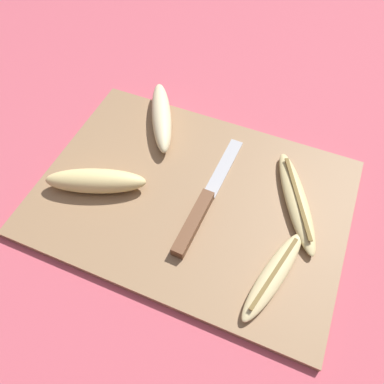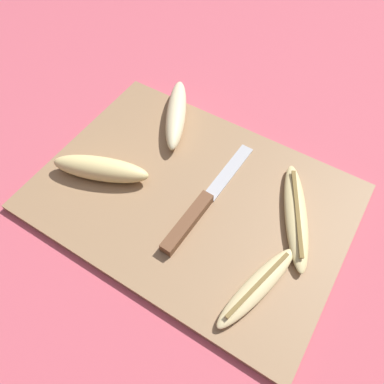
{
  "view_description": "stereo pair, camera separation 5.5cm",
  "coord_description": "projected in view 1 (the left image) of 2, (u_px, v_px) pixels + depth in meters",
  "views": [
    {
      "loc": [
        0.13,
        -0.32,
        0.53
      ],
      "look_at": [
        0.0,
        0.0,
        0.02
      ],
      "focal_mm": 35.0,
      "sensor_mm": 36.0,
      "label": 1
    },
    {
      "loc": [
        0.18,
        -0.29,
        0.53
      ],
      "look_at": [
        0.0,
        0.0,
        0.02
      ],
      "focal_mm": 35.0,
      "sensor_mm": 36.0,
      "label": 2
    }
  ],
  "objects": [
    {
      "name": "banana_cream_curved",
      "position": [
        161.0,
        116.0,
        0.7
      ],
      "size": [
        0.12,
        0.17,
        0.04
      ],
      "rotation": [
        0.0,
        0.0,
        3.64
      ],
      "color": "beige",
      "rests_on": "cutting_board"
    },
    {
      "name": "banana_spotted_left",
      "position": [
        296.0,
        200.0,
        0.6
      ],
      "size": [
        0.12,
        0.19,
        0.02
      ],
      "rotation": [
        0.0,
        0.0,
        3.62
      ],
      "color": "#DBC684",
      "rests_on": "cutting_board"
    },
    {
      "name": "cutting_board",
      "position": [
        192.0,
        197.0,
        0.62
      ],
      "size": [
        0.5,
        0.36,
        0.01
      ],
      "color": "#997551",
      "rests_on": "ground_plane"
    },
    {
      "name": "banana_golden_short",
      "position": [
        96.0,
        181.0,
        0.61
      ],
      "size": [
        0.17,
        0.1,
        0.04
      ],
      "rotation": [
        0.0,
        0.0,
        5.08
      ],
      "color": "#EDD689",
      "rests_on": "cutting_board"
    },
    {
      "name": "banana_mellow_near",
      "position": [
        273.0,
        275.0,
        0.53
      ],
      "size": [
        0.07,
        0.17,
        0.02
      ],
      "rotation": [
        0.0,
        0.0,
        6.04
      ],
      "color": "beige",
      "rests_on": "cutting_board"
    },
    {
      "name": "ground_plane",
      "position": [
        192.0,
        199.0,
        0.63
      ],
      "size": [
        4.0,
        4.0,
        0.0
      ],
      "primitive_type": "plane",
      "color": "#C65160"
    },
    {
      "name": "knife",
      "position": [
        199.0,
        212.0,
        0.59
      ],
      "size": [
        0.03,
        0.25,
        0.02
      ],
      "rotation": [
        0.0,
        0.0,
        -0.04
      ],
      "color": "brown",
      "rests_on": "cutting_board"
    }
  ]
}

